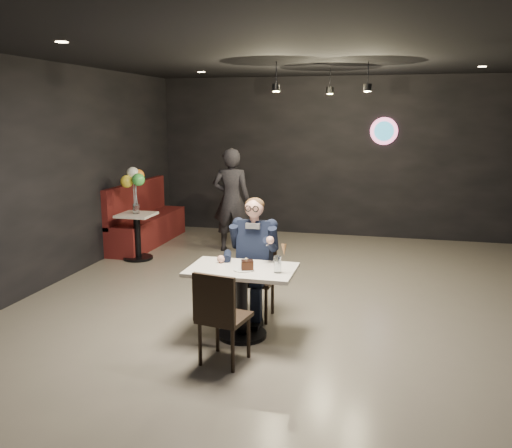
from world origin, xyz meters
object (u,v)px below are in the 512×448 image
(main_table, at_px, (242,302))
(passerby, at_px, (232,200))
(side_table, at_px, (137,239))
(balloon_vase, at_px, (136,209))
(booth_bench, at_px, (147,214))
(chair_near, at_px, (224,315))
(sundae_glass, at_px, (277,264))
(seated_man, at_px, (255,257))
(chair_far, at_px, (255,279))

(main_table, bearing_deg, passerby, 108.27)
(side_table, xyz_separation_m, balloon_vase, (0.00, 0.00, 0.49))
(booth_bench, xyz_separation_m, passerby, (1.61, -0.09, 0.32))
(chair_near, height_order, balloon_vase, chair_near)
(sundae_glass, bearing_deg, seated_man, 122.21)
(balloon_vase, xyz_separation_m, passerby, (1.31, 0.91, 0.05))
(chair_far, xyz_separation_m, seated_man, (0.00, 0.00, 0.26))
(booth_bench, height_order, passerby, passerby)
(main_table, height_order, balloon_vase, balloon_vase)
(balloon_vase, bearing_deg, sundae_glass, -42.86)
(sundae_glass, distance_m, booth_bench, 4.84)
(sundae_glass, height_order, side_table, sundae_glass)
(chair_near, bearing_deg, sundae_glass, 64.47)
(chair_far, distance_m, sundae_glass, 0.82)
(main_table, xyz_separation_m, chair_near, (0.00, -0.61, 0.09))
(chair_far, height_order, passerby, passerby)
(passerby, bearing_deg, chair_near, 99.19)
(sundae_glass, height_order, passerby, passerby)
(sundae_glass, xyz_separation_m, passerby, (-1.54, 3.57, 0.04))
(main_table, xyz_separation_m, sundae_glass, (0.39, -0.07, 0.46))
(chair_far, relative_size, sundae_glass, 5.45)
(chair_near, height_order, seated_man, seated_man)
(balloon_vase, bearing_deg, seated_man, -39.47)
(sundae_glass, relative_size, booth_bench, 0.08)
(chair_near, distance_m, balloon_vase, 4.05)
(seated_man, height_order, sundae_glass, seated_man)
(seated_man, distance_m, sundae_glass, 0.74)
(side_table, xyz_separation_m, passerby, (1.31, 0.91, 0.54))
(passerby, bearing_deg, balloon_vase, 28.29)
(chair_near, relative_size, passerby, 0.52)
(side_table, height_order, balloon_vase, balloon_vase)
(seated_man, bearing_deg, chair_far, -90.00)
(sundae_glass, bearing_deg, chair_far, 122.21)
(chair_far, relative_size, seated_man, 0.64)
(chair_near, bearing_deg, chair_far, 100.24)
(main_table, distance_m, chair_near, 0.62)
(chair_far, height_order, seated_man, seated_man)
(main_table, distance_m, seated_man, 0.65)
(chair_near, xyz_separation_m, sundae_glass, (0.39, 0.54, 0.37))
(booth_bench, bearing_deg, main_table, -52.31)
(sundae_glass, distance_m, side_table, 3.93)
(chair_far, bearing_deg, balloon_vase, 140.53)
(passerby, bearing_deg, main_table, 101.77)
(booth_bench, xyz_separation_m, balloon_vase, (0.30, -1.00, 0.27))
(booth_bench, bearing_deg, side_table, -73.30)
(booth_bench, distance_m, balloon_vase, 1.08)
(side_table, bearing_deg, chair_far, -39.47)
(main_table, relative_size, passerby, 0.63)
(chair_near, bearing_deg, seated_man, 100.24)
(main_table, relative_size, side_table, 1.63)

